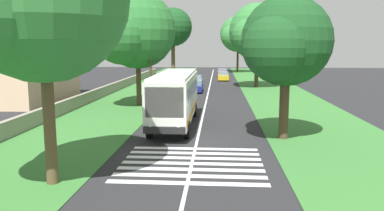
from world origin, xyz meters
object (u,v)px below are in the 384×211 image
(trailing_car_3, at_px, (222,73))
(utility_pole, at_px, (150,58))
(trailing_car_2, at_px, (223,76))
(trailing_car_1, at_px, (196,81))
(roadside_tree_left_1, at_px, (38,1))
(roadside_tree_right_2, at_px, (256,33))
(trailing_car_0, at_px, (195,87))
(roadside_tree_right_0, at_px, (284,44))
(roadside_tree_left_2, at_px, (172,28))
(roadside_tree_right_1, at_px, (237,35))
(roadside_building, at_px, (17,67))
(roadside_tree_left_0, at_px, (135,33))
(coach_bus, at_px, (175,95))

(trailing_car_3, height_order, utility_pole, utility_pole)
(utility_pole, bearing_deg, trailing_car_2, -13.07)
(trailing_car_1, xyz_separation_m, roadside_tree_left_1, (-40.49, 3.67, 6.64))
(roadside_tree_right_2, bearing_deg, trailing_car_0, 127.13)
(trailing_car_0, bearing_deg, roadside_tree_right_0, -164.47)
(roadside_tree_left_2, bearing_deg, roadside_tree_right_1, -21.09)
(trailing_car_2, height_order, roadside_tree_right_1, roadside_tree_right_1)
(trailing_car_1, bearing_deg, utility_pole, 172.51)
(roadside_building, bearing_deg, roadside_tree_left_1, -149.61)
(roadside_tree_right_0, relative_size, roadside_tree_right_2, 0.76)
(trailing_car_0, height_order, roadside_tree_right_1, roadside_tree_right_1)
(trailing_car_3, xyz_separation_m, roadside_building, (-34.25, 21.10, 2.83))
(trailing_car_3, distance_m, roadside_tree_right_0, 49.19)
(roadside_tree_right_0, xyz_separation_m, roadside_building, (14.58, 24.19, -2.24))
(trailing_car_3, bearing_deg, roadside_tree_right_0, -176.38)
(trailing_car_3, height_order, roadside_building, roadside_building)
(trailing_car_0, bearing_deg, roadside_tree_left_2, 24.77)
(trailing_car_3, xyz_separation_m, roadside_tree_left_0, (-36.31, 8.43, 6.14))
(roadside_tree_right_2, bearing_deg, roadside_tree_right_1, 2.31)
(coach_bus, relative_size, roadside_tree_right_0, 1.31)
(coach_bus, relative_size, roadside_tree_left_0, 1.06)
(roadside_tree_right_0, distance_m, utility_pole, 14.66)
(roadside_building, bearing_deg, trailing_car_1, -44.46)
(trailing_car_2, distance_m, roadside_tree_left_2, 13.26)
(trailing_car_0, height_order, trailing_car_1, same)
(trailing_car_3, bearing_deg, roadside_tree_left_2, 156.08)
(coach_bus, height_order, trailing_car_3, coach_bus)
(trailing_car_2, relative_size, roadside_tree_right_1, 0.36)
(roadside_tree_left_2, bearing_deg, roadside_building, 142.08)
(coach_bus, distance_m, roadside_tree_right_2, 27.75)
(roadside_tree_right_2, distance_m, roadside_building, 29.77)
(trailing_car_1, height_order, roadside_tree_left_0, roadside_tree_left_0)
(roadside_tree_left_1, height_order, roadside_tree_left_2, roadside_tree_left_2)
(trailing_car_2, bearing_deg, trailing_car_0, 167.57)
(trailing_car_3, relative_size, utility_pole, 0.49)
(roadside_tree_left_0, bearing_deg, trailing_car_2, -17.10)
(roadside_tree_right_0, relative_size, roadside_building, 0.66)
(trailing_car_1, bearing_deg, roadside_tree_left_0, 167.06)
(roadside_tree_left_0, height_order, roadside_tree_right_1, roadside_tree_right_1)
(trailing_car_2, bearing_deg, roadside_tree_right_2, -158.35)
(trailing_car_1, relative_size, roadside_tree_right_2, 0.38)
(roadside_building, bearing_deg, roadside_tree_right_0, -121.08)
(roadside_tree_left_2, xyz_separation_m, roadside_tree_right_1, (27.11, -10.46, -0.20))
(coach_bus, distance_m, utility_pole, 8.16)
(trailing_car_0, distance_m, trailing_car_3, 25.27)
(trailing_car_0, relative_size, roadside_tree_left_1, 0.40)
(roadside_tree_right_0, bearing_deg, roadside_tree_right_2, -2.25)
(roadside_tree_left_0, xyz_separation_m, roadside_tree_left_1, (-20.94, -0.82, 0.50))
(trailing_car_0, distance_m, roadside_tree_left_2, 11.85)
(roadside_building, bearing_deg, roadside_tree_right_2, -59.19)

